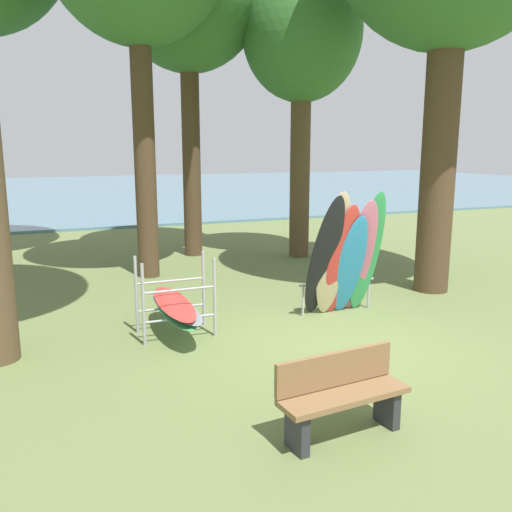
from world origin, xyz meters
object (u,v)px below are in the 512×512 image
at_px(board_storage_rack, 175,306).
at_px(park_bench, 341,393).
at_px(leaning_board_pile, 346,258).
at_px(tree_far_left_back, 302,36).

bearing_deg(board_storage_rack, park_bench, -76.97).
distance_m(leaning_board_pile, park_bench, 4.09).
distance_m(tree_far_left_back, leaning_board_pile, 7.12).
bearing_deg(board_storage_rack, tree_far_left_back, 47.04).
bearing_deg(tree_far_left_back, park_bench, -113.80).
height_order(tree_far_left_back, park_bench, tree_far_left_back).
bearing_deg(leaning_board_pile, tree_far_left_back, 72.00).
bearing_deg(board_storage_rack, leaning_board_pile, -3.54).
height_order(leaning_board_pile, park_bench, leaning_board_pile).
relative_size(tree_far_left_back, leaning_board_pile, 3.39).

